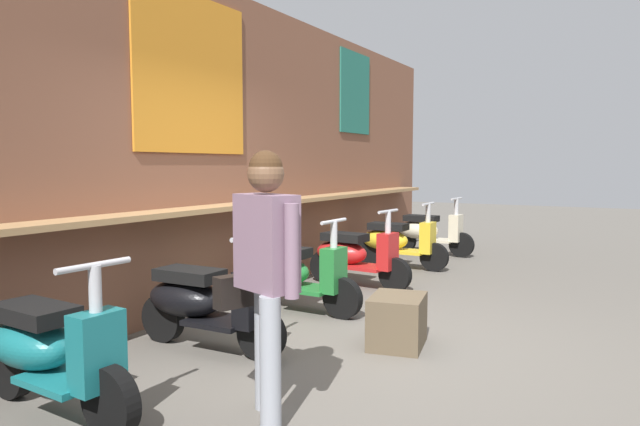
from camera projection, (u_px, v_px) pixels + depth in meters
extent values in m
plane|color=#605B54|center=(360.00, 345.00, 4.72)|extent=(35.53, 35.53, 0.00)
cube|color=brown|center=(175.00, 147.00, 5.57)|extent=(12.69, 0.25, 3.34)
cube|color=#A87F51|center=(200.00, 210.00, 5.47)|extent=(11.42, 0.36, 0.05)
cube|color=orange|center=(193.00, 74.00, 5.54)|extent=(1.56, 0.02, 1.54)
cube|color=#236B5B|center=(355.00, 93.00, 8.67)|extent=(0.99, 0.02, 1.23)
ellipsoid|color=#197075|center=(31.00, 343.00, 3.48)|extent=(0.42, 0.72, 0.30)
cube|color=black|center=(34.00, 313.00, 3.44)|extent=(0.33, 0.57, 0.10)
cube|color=#197075|center=(66.00, 378.00, 3.31)|extent=(0.41, 0.52, 0.04)
cube|color=#197075|center=(97.00, 351.00, 3.13)|extent=(0.29, 0.17, 0.44)
cylinder|color=#B7B7BC|center=(96.00, 328.00, 3.12)|extent=(0.07, 0.07, 0.70)
cylinder|color=#B7B7BC|center=(94.00, 265.00, 3.09)|extent=(0.46, 0.06, 0.04)
cylinder|color=black|center=(110.00, 402.00, 3.10)|extent=(0.12, 0.40, 0.40)
cylinder|color=black|center=(11.00, 367.00, 3.63)|extent=(0.12, 0.40, 0.40)
ellipsoid|color=black|center=(185.00, 298.00, 4.66)|extent=(0.40, 0.71, 0.30)
cube|color=black|center=(190.00, 275.00, 4.62)|extent=(0.32, 0.56, 0.10)
cube|color=black|center=(220.00, 321.00, 4.51)|extent=(0.39, 0.51, 0.04)
cube|color=black|center=(250.00, 298.00, 4.36)|extent=(0.28, 0.17, 0.44)
cylinder|color=#B7B7BC|center=(250.00, 282.00, 4.34)|extent=(0.07, 0.07, 0.70)
cylinder|color=#B7B7BC|center=(250.00, 237.00, 4.31)|extent=(0.46, 0.05, 0.04)
cylinder|color=black|center=(262.00, 334.00, 4.33)|extent=(0.11, 0.40, 0.40)
cylinder|color=black|center=(163.00, 318.00, 4.80)|extent=(0.11, 0.40, 0.40)
ellipsoid|color=#237533|center=(279.00, 271.00, 5.87)|extent=(0.39, 0.71, 0.30)
cube|color=black|center=(283.00, 252.00, 5.83)|extent=(0.31, 0.56, 0.10)
cube|color=#237533|center=(308.00, 289.00, 5.71)|extent=(0.39, 0.51, 0.04)
cube|color=#237533|center=(334.00, 270.00, 5.54)|extent=(0.28, 0.17, 0.44)
cylinder|color=#B7B7BC|center=(334.00, 257.00, 5.53)|extent=(0.07, 0.07, 0.70)
cylinder|color=#B7B7BC|center=(334.00, 221.00, 5.50)|extent=(0.46, 0.05, 0.04)
cylinder|color=black|center=(343.00, 298.00, 5.51)|extent=(0.11, 0.40, 0.40)
cylinder|color=black|center=(260.00, 287.00, 6.02)|extent=(0.11, 0.40, 0.40)
ellipsoid|color=red|center=(341.00, 252.00, 7.09)|extent=(0.43, 0.73, 0.30)
cube|color=black|center=(345.00, 237.00, 7.05)|extent=(0.34, 0.57, 0.10)
cube|color=red|center=(366.00, 267.00, 6.91)|extent=(0.42, 0.53, 0.04)
cube|color=red|center=(388.00, 251.00, 6.72)|extent=(0.29, 0.18, 0.44)
cylinder|color=#B7B7BC|center=(388.00, 241.00, 6.71)|extent=(0.07, 0.07, 0.70)
cylinder|color=#B7B7BC|center=(388.00, 211.00, 6.68)|extent=(0.46, 0.07, 0.04)
cylinder|color=black|center=(395.00, 275.00, 6.69)|extent=(0.13, 0.41, 0.40)
cylinder|color=black|center=(325.00, 266.00, 7.25)|extent=(0.13, 0.41, 0.40)
ellipsoid|color=gold|center=(385.00, 240.00, 8.30)|extent=(0.39, 0.70, 0.30)
cube|color=black|center=(388.00, 226.00, 8.26)|extent=(0.31, 0.55, 0.10)
cube|color=gold|center=(407.00, 252.00, 8.15)|extent=(0.39, 0.50, 0.04)
cube|color=gold|center=(428.00, 238.00, 7.98)|extent=(0.28, 0.16, 0.44)
cylinder|color=#B7B7BC|center=(428.00, 229.00, 7.97)|extent=(0.07, 0.07, 0.70)
cylinder|color=#B7B7BC|center=(428.00, 204.00, 7.94)|extent=(0.46, 0.04, 0.04)
cylinder|color=black|center=(434.00, 257.00, 7.96)|extent=(0.11, 0.40, 0.40)
cylinder|color=black|center=(369.00, 252.00, 8.44)|extent=(0.11, 0.40, 0.40)
ellipsoid|color=beige|center=(418.00, 230.00, 9.55)|extent=(0.41, 0.71, 0.30)
cube|color=black|center=(421.00, 218.00, 9.50)|extent=(0.32, 0.56, 0.10)
cube|color=beige|center=(438.00, 240.00, 9.38)|extent=(0.40, 0.51, 0.04)
cube|color=beige|center=(456.00, 228.00, 9.20)|extent=(0.29, 0.17, 0.44)
cylinder|color=#B7B7BC|center=(456.00, 220.00, 9.19)|extent=(0.07, 0.07, 0.70)
cylinder|color=#B7B7BC|center=(456.00, 199.00, 9.16)|extent=(0.46, 0.05, 0.04)
cylinder|color=black|center=(462.00, 245.00, 9.17)|extent=(0.11, 0.40, 0.40)
cylinder|color=black|center=(404.00, 241.00, 9.70)|extent=(0.11, 0.40, 0.40)
cylinder|color=#999EA8|center=(270.00, 365.00, 3.13)|extent=(0.12, 0.12, 0.78)
cylinder|color=#999EA8|center=(264.00, 346.00, 3.46)|extent=(0.12, 0.12, 0.78)
cube|color=gray|center=(266.00, 242.00, 3.24)|extent=(0.32, 0.43, 0.55)
sphere|color=brown|center=(266.00, 174.00, 3.20)|extent=(0.21, 0.21, 0.21)
sphere|color=#472D19|center=(266.00, 167.00, 3.20)|extent=(0.19, 0.19, 0.19)
cylinder|color=gray|center=(292.00, 251.00, 3.06)|extent=(0.08, 0.08, 0.52)
cylinder|color=gray|center=(244.00, 242.00, 3.42)|extent=(0.08, 0.08, 0.52)
cube|color=black|center=(235.00, 291.00, 3.48)|extent=(0.28, 0.18, 0.20)
cube|color=brown|center=(397.00, 321.00, 4.67)|extent=(0.60, 0.52, 0.42)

